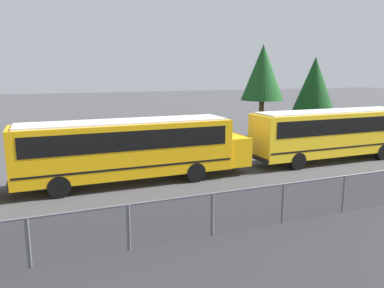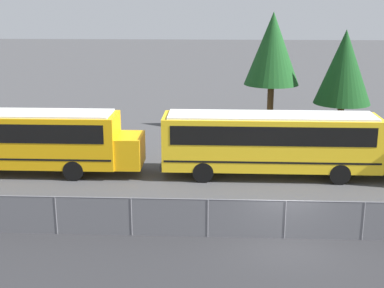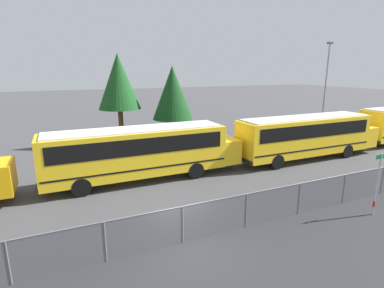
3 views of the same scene
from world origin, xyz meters
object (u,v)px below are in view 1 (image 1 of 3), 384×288
Objects in this scene: school_bus_2 at (335,131)px; tree_0 at (263,73)px; tree_1 at (314,84)px; school_bus_1 at (131,146)px.

school_bus_2 is 10.61m from tree_0.
school_bus_2 is at bearing -121.62° from tree_1.
tree_1 is (4.55, -1.44, -1.03)m from tree_0.
school_bus_1 is 1.00× the size of school_bus_2.
school_bus_2 is at bearing 0.22° from school_bus_1.
tree_0 is 4.88m from tree_1.
school_bus_1 is 17.75m from tree_0.
tree_0 reaches higher than school_bus_1.
school_bus_2 is 10.32m from tree_1.
school_bus_1 is at bearing -144.93° from tree_0.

